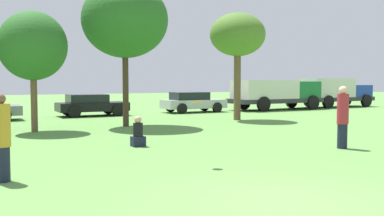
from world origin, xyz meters
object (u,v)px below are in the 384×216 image
at_px(parked_car_silver, 193,102).
at_px(tree_3, 238,36).
at_px(tree_1, 33,46).
at_px(tree_2, 125,20).
at_px(bystander_sitting, 138,134).
at_px(delivery_truck_green, 276,92).
at_px(person_catcher, 343,117).
at_px(parked_car_black, 91,104).
at_px(delivery_truck_blue, 334,91).
at_px(person_thrower, 1,138).
at_px(frisbee, 197,102).

bearing_deg(parked_car_silver, tree_3, -94.61).
bearing_deg(tree_1, tree_2, 4.48).
relative_size(bystander_sitting, delivery_truck_green, 0.14).
relative_size(person_catcher, tree_2, 0.29).
bearing_deg(bystander_sitting, delivery_truck_green, 38.83).
height_order(bystander_sitting, parked_car_black, parked_car_black).
height_order(tree_1, tree_3, tree_3).
relative_size(delivery_truck_green, delivery_truck_blue, 1.07).
relative_size(person_thrower, delivery_truck_blue, 0.28).
bearing_deg(tree_2, delivery_truck_blue, 18.29).
bearing_deg(bystander_sitting, tree_1, 112.10).
relative_size(person_catcher, tree_1, 0.39).
relative_size(person_thrower, delivery_truck_green, 0.26).
bearing_deg(tree_2, parked_car_silver, 43.36).
relative_size(person_catcher, delivery_truck_green, 0.28).
relative_size(tree_1, delivery_truck_green, 0.70).
distance_m(parked_car_silver, delivery_truck_green, 6.34).
height_order(tree_2, delivery_truck_blue, tree_2).
bearing_deg(bystander_sitting, parked_car_silver, 55.80).
height_order(person_thrower, bystander_sitting, person_thrower).
bearing_deg(tree_2, tree_3, 3.64).
xyz_separation_m(parked_car_black, delivery_truck_green, (12.80, -0.53, 0.55)).
xyz_separation_m(tree_1, parked_car_black, (3.99, 6.65, -2.72)).
height_order(frisbee, tree_1, tree_1).
xyz_separation_m(tree_2, delivery_truck_blue, (18.79, 6.21, -3.46)).
bearing_deg(parked_car_black, person_catcher, -77.21).
distance_m(person_catcher, frisbee, 5.18).
xyz_separation_m(person_catcher, tree_2, (-3.64, 9.10, 3.72)).
bearing_deg(tree_2, person_catcher, -68.23).
bearing_deg(bystander_sitting, delivery_truck_blue, 30.63).
bearing_deg(tree_1, person_thrower, -101.86).
xyz_separation_m(delivery_truck_green, delivery_truck_blue, (5.89, 0.40, -0.00)).
bearing_deg(tree_1, delivery_truck_green, 20.02).
bearing_deg(delivery_truck_green, person_thrower, -141.45).
distance_m(person_thrower, delivery_truck_green, 23.89).
distance_m(bystander_sitting, tree_1, 6.72).
bearing_deg(person_catcher, delivery_truck_green, -121.90).
distance_m(tree_3, delivery_truck_blue, 14.27).
distance_m(bystander_sitting, delivery_truck_blue, 23.75).
height_order(person_thrower, delivery_truck_green, delivery_truck_green).
height_order(person_catcher, parked_car_black, person_catcher).
bearing_deg(delivery_truck_blue, person_catcher, -134.82).
relative_size(person_catcher, bystander_sitting, 1.99).
bearing_deg(parked_car_silver, tree_1, -148.23).
distance_m(bystander_sitting, tree_3, 10.72).
distance_m(person_thrower, tree_2, 11.42).
height_order(parked_car_black, delivery_truck_blue, delivery_truck_blue).
distance_m(person_catcher, parked_car_silver, 15.61).
bearing_deg(parked_car_black, tree_3, -44.74).
relative_size(person_catcher, parked_car_black, 0.48).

